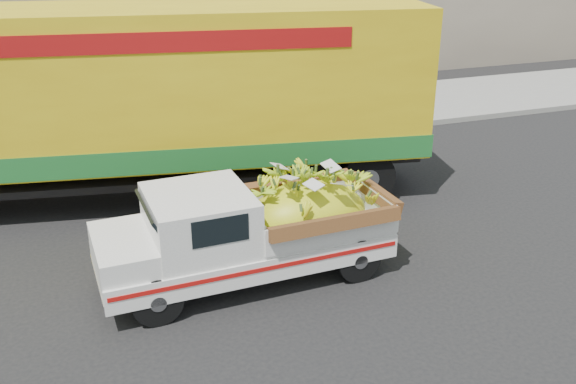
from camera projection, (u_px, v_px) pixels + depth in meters
name	position (u px, v px, depth m)	size (l,w,h in m)	color
ground	(162.00, 289.00, 9.89)	(100.00, 100.00, 0.00)	black
curb	(118.00, 157.00, 15.21)	(60.00, 0.25, 0.15)	gray
sidewalk	(109.00, 132.00, 17.03)	(60.00, 4.00, 0.14)	gray
pickup_truck	(266.00, 227.00, 9.98)	(4.56, 1.83, 1.58)	black
semi_trailer	(121.00, 97.00, 12.29)	(12.08, 4.51, 3.80)	black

